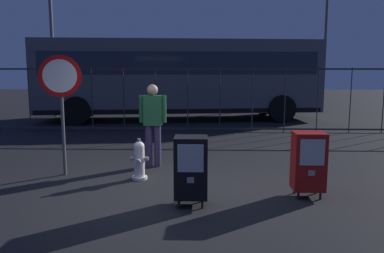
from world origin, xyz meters
The scene contains 10 objects.
ground_plane centered at (0.00, 0.00, 0.00)m, with size 60.00×60.00×0.00m, color black.
fire_hydrant centered at (-0.64, 0.74, 0.35)m, with size 0.33×0.32×0.75m.
newspaper_box_primary centered at (0.35, -0.60, 0.57)m, with size 0.48×0.42×1.02m.
newspaper_box_secondary centered at (2.15, -0.15, 0.57)m, with size 0.48×0.42×1.02m.
stop_sign centered at (-2.09, 0.97, 1.60)m, with size 0.71×0.31×2.23m.
pedestrian centered at (-0.51, 1.69, 0.95)m, with size 0.55×0.22×1.67m.
fence_barrier centered at (0.00, 6.13, 1.02)m, with size 18.03×0.04×2.00m.
bus_near centered at (-0.46, 9.13, 1.71)m, with size 10.73×3.83×3.00m.
street_light_near_right centered at (-5.61, 9.90, 3.93)m, with size 0.32×0.32×6.75m.
street_light_far_left centered at (6.80, 15.23, 4.01)m, with size 0.32×0.32×6.91m.
Camera 1 is at (0.55, -6.23, 2.01)m, focal length 37.35 mm.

